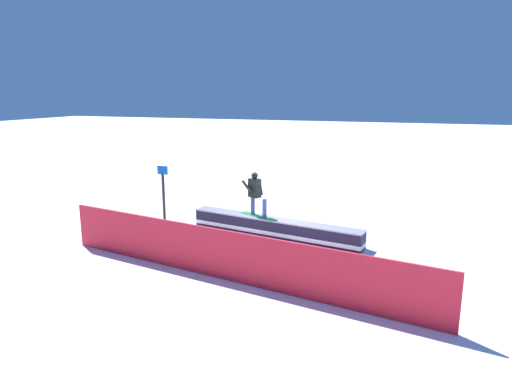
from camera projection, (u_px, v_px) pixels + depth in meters
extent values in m
plane|color=white|center=(274.00, 235.00, 14.84)|extent=(120.00, 120.00, 0.00)
cube|color=black|center=(274.00, 228.00, 14.78)|extent=(5.94, 1.56, 0.53)
cube|color=white|center=(274.00, 232.00, 14.81)|extent=(5.95, 1.57, 0.13)
cube|color=#9792A1|center=(274.00, 219.00, 14.72)|extent=(5.95, 1.62, 0.04)
cube|color=#28874E|center=(259.00, 216.00, 15.00)|extent=(1.48, 0.93, 0.01)
cylinder|color=#40538B|center=(253.00, 206.00, 15.13)|extent=(0.19, 0.19, 0.61)
cylinder|color=#40538B|center=(265.00, 209.00, 14.74)|extent=(0.19, 0.19, 0.61)
cube|color=black|center=(255.00, 188.00, 14.94)|extent=(0.47, 0.39, 0.62)
sphere|color=black|center=(255.00, 175.00, 14.85)|extent=(0.22, 0.22, 0.22)
cylinder|color=black|center=(247.00, 187.00, 14.95)|extent=(0.48, 0.30, 0.41)
cylinder|color=black|center=(260.00, 187.00, 14.97)|extent=(0.25, 0.18, 0.55)
cube|color=red|center=(228.00, 256.00, 11.19)|extent=(10.44, 1.93, 1.28)
cylinder|color=#262628|center=(164.00, 198.00, 16.36)|extent=(0.10, 0.10, 1.72)
cube|color=blue|center=(162.00, 170.00, 16.14)|extent=(0.40, 0.04, 0.30)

